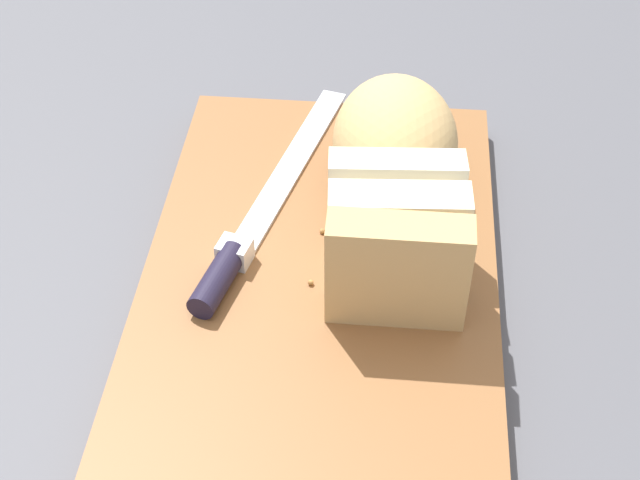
{
  "coord_description": "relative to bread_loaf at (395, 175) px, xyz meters",
  "views": [
    {
      "loc": [
        0.5,
        0.02,
        0.51
      ],
      "look_at": [
        0.0,
        0.0,
        0.06
      ],
      "focal_mm": 53.25,
      "sensor_mm": 36.0,
      "label": 1
    }
  ],
  "objects": [
    {
      "name": "crumb_near_knife",
      "position": [
        0.1,
        -0.04,
        -0.04
      ],
      "size": [
        0.01,
        0.01,
        0.01
      ],
      "primitive_type": "sphere",
      "color": "#A8753D",
      "rests_on": "cutting_board"
    },
    {
      "name": "bread_loaf",
      "position": [
        0.0,
        0.0,
        0.0
      ],
      "size": [
        0.23,
        0.1,
        0.09
      ],
      "rotation": [
        0.0,
        0.0,
        -0.0
      ],
      "color": "tan",
      "rests_on": "cutting_board"
    },
    {
      "name": "crumb_near_loaf",
      "position": [
        0.02,
        -0.06,
        -0.04
      ],
      "size": [
        0.0,
        0.0,
        0.0
      ],
      "primitive_type": "sphere",
      "color": "#A8753D",
      "rests_on": "cutting_board"
    },
    {
      "name": "cutting_board",
      "position": [
        0.06,
        -0.05,
        -0.06
      ],
      "size": [
        0.44,
        0.28,
        0.03
      ],
      "primitive_type": "cube",
      "rotation": [
        0.0,
        0.0,
        -0.05
      ],
      "color": "brown",
      "rests_on": "ground_plane"
    },
    {
      "name": "ground_plane",
      "position": [
        0.06,
        -0.05,
        -0.07
      ],
      "size": [
        3.0,
        3.0,
        0.0
      ],
      "primitive_type": "plane",
      "color": "#4C4C51"
    },
    {
      "name": "crumb_stray_left",
      "position": [
        0.07,
        -0.06,
        -0.04
      ],
      "size": [
        0.0,
        0.0,
        0.0
      ],
      "primitive_type": "sphere",
      "color": "#A8753D",
      "rests_on": "cutting_board"
    },
    {
      "name": "bread_knife",
      "position": [
        0.03,
        -0.11,
        -0.04
      ],
      "size": [
        0.29,
        0.1,
        0.02
      ],
      "rotation": [
        0.0,
        0.0,
        2.85
      ],
      "color": "silver",
      "rests_on": "cutting_board"
    }
  ]
}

